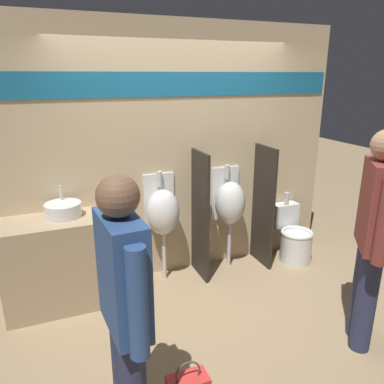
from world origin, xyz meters
TOP-DOWN VIEW (x-y plane):
  - ground_plane at (0.00, 0.00)m, footprint 16.00×16.00m
  - display_wall at (0.00, 0.60)m, footprint 3.71×0.07m
  - sink_counter at (-1.27, 0.32)m, footprint 1.08×0.50m
  - sink_basin at (-1.22, 0.37)m, footprint 0.33×0.33m
  - cell_phone at (-0.94, 0.22)m, footprint 0.07×0.14m
  - divider_near_counter at (0.17, 0.35)m, footprint 0.03×0.43m
  - divider_mid at (0.96, 0.35)m, footprint 0.03×0.43m
  - urinal_near_counter at (-0.23, 0.43)m, footprint 0.35×0.30m
  - urinal_far at (0.57, 0.43)m, footprint 0.35×0.30m
  - toilet at (1.36, 0.27)m, footprint 0.38×0.55m
  - person_in_vest at (0.98, -1.17)m, footprint 0.43×0.53m
  - person_with_lanyard at (-1.01, -1.34)m, footprint 0.22×0.59m

SIDE VIEW (x-z plane):
  - ground_plane at x=0.00m, z-range 0.00..0.00m
  - toilet at x=1.36m, z-range -0.13..0.67m
  - sink_counter at x=-1.27m, z-range 0.00..0.89m
  - divider_near_counter at x=0.17m, z-range 0.00..1.41m
  - divider_mid at x=0.96m, z-range 0.00..1.41m
  - urinal_near_counter at x=-0.23m, z-range 0.18..1.38m
  - urinal_far at x=0.57m, z-range 0.18..1.38m
  - cell_phone at x=-0.94m, z-range 0.89..0.90m
  - person_with_lanyard at x=-1.01m, z-range 0.09..1.79m
  - sink_basin at x=-1.22m, z-range 0.82..1.10m
  - person_in_vest at x=0.98m, z-range 0.09..1.89m
  - display_wall at x=0.00m, z-range 0.01..2.71m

